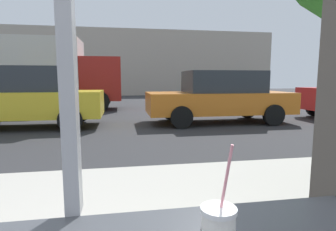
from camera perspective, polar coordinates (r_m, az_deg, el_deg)
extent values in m
plane|color=#2D2D30|center=(8.98, -10.72, -1.48)|extent=(60.00, 60.00, 0.00)
cube|color=#B2ADA3|center=(2.81, -12.90, -20.68)|extent=(16.00, 2.80, 0.13)
cube|color=#2A2C30|center=(1.03, -19.31, -20.01)|extent=(2.04, 0.02, 0.02)
cube|color=#9E9EA3|center=(0.99, -20.57, 18.93)|extent=(0.05, 0.08, 1.33)
cube|color=#A89E8E|center=(24.62, -10.32, 10.76)|extent=(28.00, 1.20, 5.67)
cylinder|color=black|center=(0.70, 10.47, -19.50)|extent=(0.07, 0.07, 0.01)
cylinder|color=white|center=(0.70, 10.49, -18.77)|extent=(0.09, 0.09, 0.01)
cylinder|color=pink|center=(0.67, 11.80, -13.94)|extent=(0.02, 0.03, 0.20)
cube|color=gold|center=(8.80, -27.10, 2.13)|extent=(4.15, 1.71, 0.73)
cube|color=#282D33|center=(8.79, -27.72, 6.73)|extent=(2.16, 1.51, 0.69)
cylinder|color=black|center=(9.38, -17.90, 0.64)|extent=(0.64, 0.18, 0.64)
cylinder|color=black|center=(7.71, -19.67, -0.86)|extent=(0.64, 0.18, 0.64)
cube|color=orange|center=(8.95, 10.50, 2.67)|extent=(4.57, 1.75, 0.66)
cube|color=#282D33|center=(8.97, 11.32, 6.90)|extent=(2.38, 1.54, 0.67)
cylinder|color=black|center=(10.34, 16.16, 1.31)|extent=(0.64, 0.18, 0.64)
cylinder|color=black|center=(8.81, 21.12, 0.07)|extent=(0.64, 0.18, 0.64)
cylinder|color=black|center=(9.46, 0.52, 1.05)|extent=(0.64, 0.18, 0.64)
cylinder|color=black|center=(7.75, 2.84, -0.38)|extent=(0.64, 0.18, 0.64)
cylinder|color=black|center=(11.87, 28.14, 1.48)|extent=(0.64, 0.18, 0.64)
cube|color=beige|center=(13.74, -27.97, 8.37)|extent=(4.98, 2.20, 2.70)
cube|color=maroon|center=(13.11, -13.95, 7.36)|extent=(1.90, 2.10, 1.90)
cylinder|color=black|center=(14.18, -13.53, 3.52)|extent=(0.90, 0.24, 0.90)
cylinder|color=black|center=(12.09, -14.16, 2.85)|extent=(0.90, 0.24, 0.90)
cylinder|color=black|center=(15.10, -29.60, 2.98)|extent=(0.90, 0.24, 0.90)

